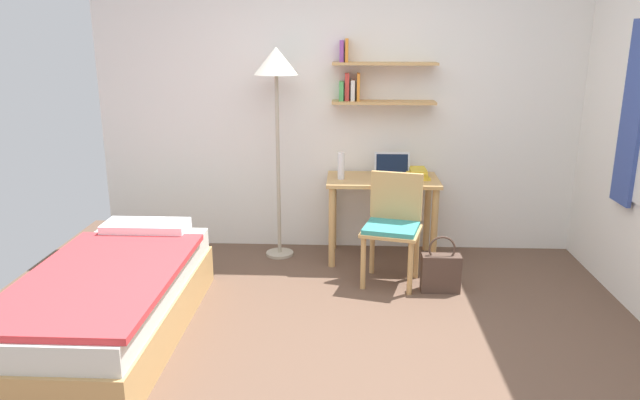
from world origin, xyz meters
The scene contains 10 objects.
ground_plane centered at (0.00, 0.00, 0.00)m, with size 5.28×5.28×0.00m, color brown.
wall_back centered at (0.00, 2.02, 1.30)m, with size 4.40×0.27×2.60m.
bed centered at (-1.49, 0.22, 0.24)m, with size 0.89×1.89×0.54m.
desk centered at (0.30, 1.70, 0.57)m, with size 0.94×0.53×0.71m.
desk_chair centered at (0.36, 1.21, 0.48)m, with size 0.51×0.49×0.85m.
standing_lamp centered at (-0.59, 1.73, 1.56)m, with size 0.37×0.37×1.79m.
laptop centered at (0.38, 1.76, 0.77)m, with size 0.30×0.21×0.20m.
water_bottle centered at (-0.05, 1.66, 0.83)m, with size 0.06×0.06×0.22m, color silver.
book_stack centered at (0.59, 1.73, 0.75)m, with size 0.19×0.25×0.08m.
handbag centered at (0.71, 1.02, 0.16)m, with size 0.29×0.12×0.44m.
Camera 1 is at (-0.00, -3.15, 1.87)m, focal length 33.10 mm.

